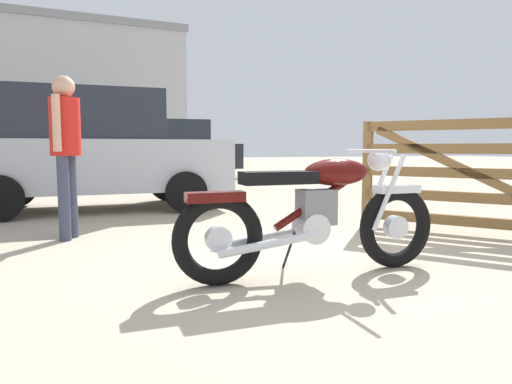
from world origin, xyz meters
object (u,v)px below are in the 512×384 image
at_px(vintage_motorcycle, 316,215).
at_px(red_hatchback_near, 172,149).
at_px(timber_gate, 507,171).
at_px(bystander, 66,140).
at_px(dark_sedan_left, 90,149).

height_order(vintage_motorcycle, red_hatchback_near, red_hatchback_near).
bearing_deg(timber_gate, bystander, 33.08).
bearing_deg(dark_sedan_left, red_hatchback_near, 70.16).
xyz_separation_m(timber_gate, dark_sedan_left, (-4.02, 3.84, 0.21)).
height_order(bystander, dark_sedan_left, dark_sedan_left).
xyz_separation_m(vintage_motorcycle, timber_gate, (2.49, 0.59, 0.25)).
distance_m(timber_gate, bystander, 4.52).
bearing_deg(red_hatchback_near, timber_gate, -80.72).
bearing_deg(dark_sedan_left, timber_gate, -44.25).
xyz_separation_m(dark_sedan_left, red_hatchback_near, (2.39, 6.85, 0.00)).
relative_size(vintage_motorcycle, dark_sedan_left, 0.53).
bearing_deg(vintage_motorcycle, dark_sedan_left, 109.01).
distance_m(timber_gate, dark_sedan_left, 5.57).
distance_m(vintage_motorcycle, bystander, 2.79).
bearing_deg(bystander, vintage_motorcycle, 151.11).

